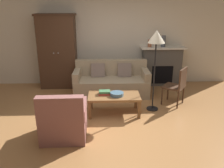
% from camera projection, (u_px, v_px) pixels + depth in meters
% --- Properties ---
extents(ground_plane, '(9.60, 9.60, 0.00)m').
position_uv_depth(ground_plane, '(111.00, 121.00, 4.75)').
color(ground_plane, '#B27A47').
extents(back_wall, '(7.20, 0.10, 2.80)m').
position_uv_depth(back_wall, '(108.00, 36.00, 6.71)').
color(back_wall, silver).
rests_on(back_wall, ground).
extents(fireplace, '(1.26, 0.48, 1.12)m').
position_uv_depth(fireplace, '(161.00, 66.00, 6.79)').
color(fireplace, '#4C4947').
rests_on(fireplace, ground).
extents(armoire, '(1.06, 0.57, 2.03)m').
position_uv_depth(armoire, '(58.00, 51.00, 6.48)').
color(armoire, '#472D1E').
rests_on(armoire, ground).
extents(couch, '(1.93, 0.87, 0.86)m').
position_uv_depth(couch, '(111.00, 82.00, 6.13)').
color(couch, tan).
rests_on(couch, ground).
extents(coffee_table, '(1.10, 0.60, 0.42)m').
position_uv_depth(coffee_table, '(114.00, 97.00, 5.00)').
color(coffee_table, olive).
rests_on(coffee_table, ground).
extents(fruit_bowl, '(0.29, 0.29, 0.07)m').
position_uv_depth(fruit_bowl, '(117.00, 94.00, 4.93)').
color(fruit_bowl, slate).
rests_on(fruit_bowl, coffee_table).
extents(book_stack, '(0.25, 0.18, 0.08)m').
position_uv_depth(book_stack, '(104.00, 93.00, 5.00)').
color(book_stack, '#B73833').
rests_on(book_stack, coffee_table).
extents(mantel_vase_terracotta, '(0.11, 0.11, 0.20)m').
position_uv_depth(mantel_vase_terracotta, '(150.00, 43.00, 6.55)').
color(mantel_vase_terracotta, '#A86042').
rests_on(mantel_vase_terracotta, fireplace).
extents(mantel_vase_slate, '(0.13, 0.13, 0.32)m').
position_uv_depth(mantel_vase_slate, '(163.00, 41.00, 6.55)').
color(mantel_vase_slate, '#565B66').
rests_on(mantel_vase_slate, fireplace).
extents(armchair_near_left, '(0.79, 0.79, 0.88)m').
position_uv_depth(armchair_near_left, '(64.00, 121.00, 4.08)').
color(armchair_near_left, '#935B56').
rests_on(armchair_near_left, ground).
extents(side_chair_wooden, '(0.61, 0.61, 0.90)m').
position_uv_depth(side_chair_wooden, '(177.00, 84.00, 5.38)').
color(side_chair_wooden, '#472D1E').
rests_on(side_chair_wooden, ground).
extents(floor_lamp, '(0.36, 0.36, 1.76)m').
position_uv_depth(floor_lamp, '(156.00, 42.00, 4.81)').
color(floor_lamp, black).
rests_on(floor_lamp, ground).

